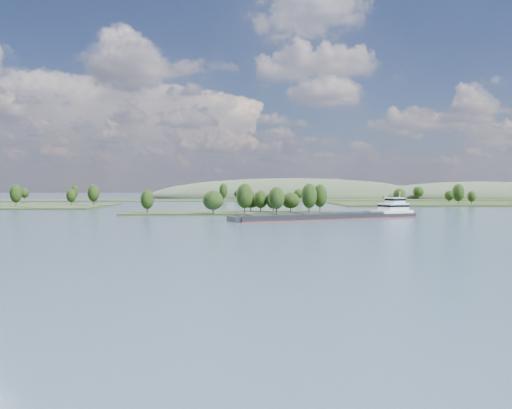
{
  "coord_description": "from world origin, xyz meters",
  "views": [
    {
      "loc": [
        4.0,
        -52.62,
        12.6
      ],
      "look_at": [
        9.56,
        130.0,
        6.0
      ],
      "focal_mm": 35.0,
      "sensor_mm": 36.0,
      "label": 1
    }
  ],
  "objects": [
    {
      "name": "hill_east",
      "position": [
        260.0,
        470.0,
        0.0
      ],
      "size": [
        260.0,
        140.0,
        36.0
      ],
      "primitive_type": "ellipsoid",
      "color": "#3D4D35",
      "rests_on": "ground"
    },
    {
      "name": "ground",
      "position": [
        0.0,
        120.0,
        0.0
      ],
      "size": [
        1800.0,
        1800.0,
        0.0
      ],
      "primitive_type": "plane",
      "color": "#35455C",
      "rests_on": "ground"
    },
    {
      "name": "cargo_barge",
      "position": [
        43.25,
        143.32,
        1.38
      ],
      "size": [
        78.36,
        40.6,
        10.97
      ],
      "color": "black",
      "rests_on": "ground"
    },
    {
      "name": "tree_island",
      "position": [
        8.07,
        178.43,
        4.23
      ],
      "size": [
        100.0,
        32.25,
        14.67
      ],
      "color": "#233316",
      "rests_on": "ground"
    },
    {
      "name": "back_shoreline",
      "position": [
        8.98,
        399.7,
        0.69
      ],
      "size": [
        900.0,
        60.0,
        16.14
      ],
      "color": "#233316",
      "rests_on": "ground"
    },
    {
      "name": "hill_west",
      "position": [
        60.0,
        500.0,
        0.0
      ],
      "size": [
        320.0,
        160.0,
        44.0
      ],
      "primitive_type": "ellipsoid",
      "color": "#3D4D35",
      "rests_on": "ground"
    }
  ]
}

